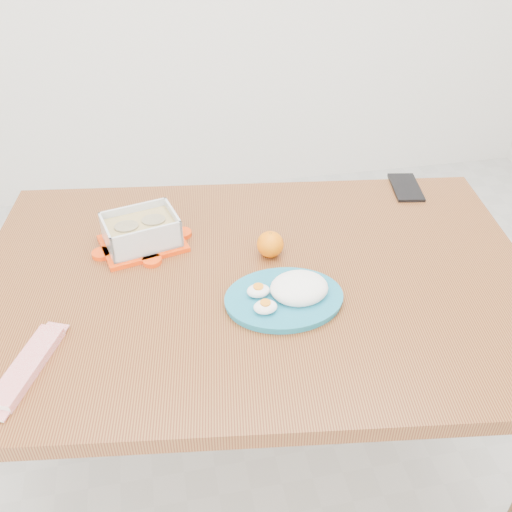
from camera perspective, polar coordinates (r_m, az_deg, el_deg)
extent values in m
plane|color=#B7B7B2|center=(1.95, 4.87, -18.87)|extent=(3.50, 3.50, 0.00)
cube|color=brown|center=(1.38, 0.00, -2.67)|extent=(1.45, 1.06, 0.04)
cylinder|color=#5A3A16|center=(1.99, -18.61, -4.49)|extent=(0.06, 0.06, 0.71)
cylinder|color=#5A3A16|center=(2.03, 16.78, -3.12)|extent=(0.06, 0.06, 0.71)
cube|color=#FF3E07|center=(1.49, -11.23, 1.24)|extent=(0.23, 0.20, 0.01)
cube|color=silver|center=(1.47, -11.43, 2.61)|extent=(0.20, 0.17, 0.07)
cube|color=tan|center=(1.47, -11.40, 2.39)|extent=(0.19, 0.15, 0.05)
cylinder|color=tan|center=(1.45, -12.79, 2.62)|extent=(0.07, 0.07, 0.02)
cylinder|color=tan|center=(1.47, -10.18, 3.29)|extent=(0.07, 0.07, 0.02)
sphere|color=#FF6B05|center=(1.41, 1.43, 1.18)|extent=(0.07, 0.07, 0.07)
cylinder|color=#1A738F|center=(1.29, 2.81, -4.35)|extent=(0.27, 0.27, 0.02)
ellipsoid|color=white|center=(1.28, 4.36, -2.79)|extent=(0.13, 0.11, 0.06)
ellipsoid|color=white|center=(1.28, 0.23, -3.50)|extent=(0.05, 0.04, 0.03)
ellipsoid|color=white|center=(1.24, 0.94, -5.12)|extent=(0.05, 0.04, 0.03)
cube|color=red|center=(1.23, -21.88, -10.16)|extent=(0.13, 0.21, 0.02)
cube|color=black|center=(1.76, 14.76, 6.66)|extent=(0.11, 0.17, 0.01)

